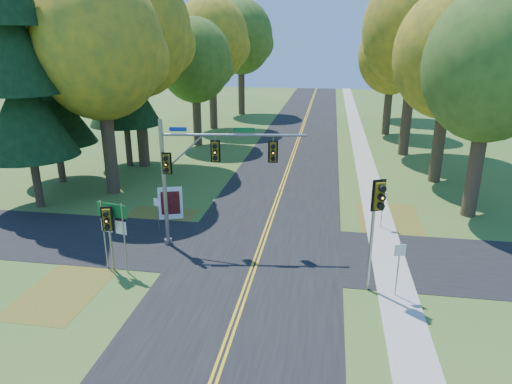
# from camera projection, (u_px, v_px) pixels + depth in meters

# --- Properties ---
(ground) EXTENTS (160.00, 160.00, 0.00)m
(ground) POSITION_uv_depth(u_px,v_px,m) (253.00, 269.00, 20.73)
(ground) COLOR #345D20
(ground) RESTS_ON ground
(road_main) EXTENTS (8.00, 160.00, 0.02)m
(road_main) POSITION_uv_depth(u_px,v_px,m) (253.00, 269.00, 20.72)
(road_main) COLOR black
(road_main) RESTS_ON ground
(road_cross) EXTENTS (60.00, 6.00, 0.02)m
(road_cross) POSITION_uv_depth(u_px,v_px,m) (260.00, 250.00, 22.59)
(road_cross) COLOR black
(road_cross) RESTS_ON ground
(centerline_left) EXTENTS (0.10, 160.00, 0.01)m
(centerline_left) POSITION_uv_depth(u_px,v_px,m) (251.00, 269.00, 20.73)
(centerline_left) COLOR gold
(centerline_left) RESTS_ON road_main
(centerline_right) EXTENTS (0.10, 160.00, 0.01)m
(centerline_right) POSITION_uv_depth(u_px,v_px,m) (255.00, 269.00, 20.70)
(centerline_right) COLOR gold
(centerline_right) RESTS_ON road_main
(sidewalk_east) EXTENTS (1.60, 160.00, 0.06)m
(sidewalk_east) POSITION_uv_depth(u_px,v_px,m) (394.00, 280.00, 19.78)
(sidewalk_east) COLOR #9E998E
(sidewalk_east) RESTS_ON ground
(leaf_patch_w_near) EXTENTS (4.00, 6.00, 0.00)m
(leaf_patch_w_near) POSITION_uv_depth(u_px,v_px,m) (150.00, 226.00, 25.45)
(leaf_patch_w_near) COLOR brown
(leaf_patch_w_near) RESTS_ON ground
(leaf_patch_e) EXTENTS (3.50, 8.00, 0.00)m
(leaf_patch_e) POSITION_uv_depth(u_px,v_px,m) (392.00, 227.00, 25.31)
(leaf_patch_e) COLOR brown
(leaf_patch_e) RESTS_ON ground
(leaf_patch_w_far) EXTENTS (3.00, 5.00, 0.00)m
(leaf_patch_w_far) POSITION_uv_depth(u_px,v_px,m) (64.00, 290.00, 19.06)
(leaf_patch_w_far) COLOR brown
(leaf_patch_w_far) RESTS_ON ground
(tree_w_a) EXTENTS (8.00, 8.00, 14.15)m
(tree_w_a) POSITION_uv_depth(u_px,v_px,m) (100.00, 47.00, 28.15)
(tree_w_a) COLOR #38281C
(tree_w_a) RESTS_ON ground
(tree_e_a) EXTENTS (7.20, 7.20, 12.73)m
(tree_e_a) POSITION_uv_depth(u_px,v_px,m) (492.00, 67.00, 24.45)
(tree_e_a) COLOR #38281C
(tree_e_a) RESTS_ON ground
(tree_w_b) EXTENTS (8.60, 8.60, 15.38)m
(tree_w_b) POSITION_uv_depth(u_px,v_px,m) (136.00, 33.00, 34.42)
(tree_w_b) COLOR #38281C
(tree_w_b) RESTS_ON ground
(tree_e_b) EXTENTS (7.60, 7.60, 13.33)m
(tree_e_b) POSITION_uv_depth(u_px,v_px,m) (451.00, 55.00, 30.79)
(tree_e_b) COLOR #38281C
(tree_e_b) RESTS_ON ground
(tree_w_c) EXTENTS (6.80, 6.80, 11.91)m
(tree_w_c) POSITION_uv_depth(u_px,v_px,m) (196.00, 61.00, 42.51)
(tree_w_c) COLOR #38281C
(tree_w_c) RESTS_ON ground
(tree_e_c) EXTENTS (8.80, 8.80, 15.79)m
(tree_e_c) POSITION_uv_depth(u_px,v_px,m) (417.00, 30.00, 37.97)
(tree_e_c) COLOR #38281C
(tree_e_c) RESTS_ON ground
(tree_w_d) EXTENTS (8.20, 8.20, 14.56)m
(tree_w_d) POSITION_uv_depth(u_px,v_px,m) (212.00, 40.00, 50.16)
(tree_w_d) COLOR #38281C
(tree_w_d) RESTS_ON ground
(tree_e_d) EXTENTS (7.00, 7.00, 12.32)m
(tree_e_d) POSITION_uv_depth(u_px,v_px,m) (393.00, 56.00, 47.43)
(tree_e_d) COLOR #38281C
(tree_e_d) RESTS_ON ground
(tree_w_e) EXTENTS (8.40, 8.40, 14.97)m
(tree_w_e) POSITION_uv_depth(u_px,v_px,m) (242.00, 37.00, 60.08)
(tree_w_e) COLOR #38281C
(tree_w_e) RESTS_ON ground
(tree_e_e) EXTENTS (7.80, 7.80, 13.74)m
(tree_e_e) POSITION_uv_depth(u_px,v_px,m) (393.00, 45.00, 56.95)
(tree_e_e) COLOR #38281C
(tree_e_e) RESTS_ON ground
(pine_a) EXTENTS (5.60, 5.60, 19.48)m
(pine_a) POSITION_uv_depth(u_px,v_px,m) (16.00, 53.00, 25.60)
(pine_a) COLOR #38281C
(pine_a) RESTS_ON ground
(pine_b) EXTENTS (5.60, 5.60, 17.31)m
(pine_b) POSITION_uv_depth(u_px,v_px,m) (47.00, 67.00, 30.83)
(pine_b) COLOR #38281C
(pine_b) RESTS_ON ground
(pine_c) EXTENTS (5.60, 5.60, 20.56)m
(pine_c) POSITION_uv_depth(u_px,v_px,m) (119.00, 42.00, 34.56)
(pine_c) COLOR #38281C
(pine_c) RESTS_ON ground
(traffic_mast) EXTENTS (7.01, 1.34, 6.40)m
(traffic_mast) POSITION_uv_depth(u_px,v_px,m) (199.00, 167.00, 21.91)
(traffic_mast) COLOR gray
(traffic_mast) RESTS_ON ground
(east_signal_pole) EXTENTS (0.53, 0.65, 4.89)m
(east_signal_pole) POSITION_uv_depth(u_px,v_px,m) (377.00, 208.00, 17.71)
(east_signal_pole) COLOR #979A9F
(east_signal_pole) RESTS_ON ground
(ped_signal_pole) EXTENTS (0.48, 0.57, 3.14)m
(ped_signal_pole) POSITION_uv_depth(u_px,v_px,m) (108.00, 224.00, 19.76)
(ped_signal_pole) COLOR gray
(ped_signal_pole) RESTS_ON ground
(route_sign_cluster) EXTENTS (1.51, 0.38, 3.29)m
(route_sign_cluster) POSITION_uv_depth(u_px,v_px,m) (113.00, 223.00, 19.95)
(route_sign_cluster) COLOR gray
(route_sign_cluster) RESTS_ON ground
(info_kiosk) EXTENTS (1.37, 0.60, 1.91)m
(info_kiosk) POSITION_uv_depth(u_px,v_px,m) (171.00, 203.00, 26.27)
(info_kiosk) COLOR white
(info_kiosk) RESTS_ON ground
(reg_sign_e_north) EXTENTS (0.39, 0.19, 2.15)m
(reg_sign_e_north) POSITION_uv_depth(u_px,v_px,m) (383.00, 203.00, 24.78)
(reg_sign_e_north) COLOR gray
(reg_sign_e_north) RESTS_ON ground
(reg_sign_e_south) EXTENTS (0.45, 0.15, 2.41)m
(reg_sign_e_south) POSITION_uv_depth(u_px,v_px,m) (399.00, 260.00, 18.05)
(reg_sign_e_south) COLOR gray
(reg_sign_e_south) RESTS_ON ground
(reg_sign_w) EXTENTS (0.39, 0.14, 2.07)m
(reg_sign_w) POSITION_uv_depth(u_px,v_px,m) (157.00, 209.00, 24.11)
(reg_sign_w) COLOR gray
(reg_sign_w) RESTS_ON ground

